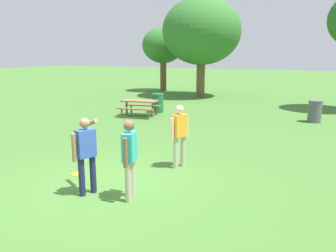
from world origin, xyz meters
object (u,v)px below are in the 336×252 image
object	(u,v)px
person_catcher	(179,132)
frisbee	(77,174)
person_thrower	(86,150)
tree_broad_center	(202,31)
picnic_table_near	(139,105)
tree_tall_left	(163,46)
trash_can_beside_table	(158,103)
person_bystander	(130,155)
trash_can_further_along	(315,111)

from	to	relation	value
person_catcher	frisbee	distance (m)	2.77
person_thrower	tree_broad_center	world-z (taller)	tree_broad_center
picnic_table_near	tree_tall_left	world-z (taller)	tree_tall_left
trash_can_beside_table	tree_broad_center	world-z (taller)	tree_broad_center
person_bystander	frisbee	size ratio (longest dim) A/B	6.29
frisbee	picnic_table_near	distance (m)	7.99
picnic_table_near	tree_tall_left	bearing A→B (deg)	112.69
frisbee	picnic_table_near	bearing A→B (deg)	111.32
person_bystander	frisbee	xyz separation A→B (m)	(-1.96, 0.55, -0.93)
person_thrower	tree_tall_left	size ratio (longest dim) A/B	0.33
person_catcher	trash_can_further_along	size ratio (longest dim) A/B	1.71
person_catcher	picnic_table_near	world-z (taller)	person_catcher
frisbee	tree_tall_left	bearing A→B (deg)	112.12
picnic_table_near	trash_can_further_along	xyz separation A→B (m)	(7.48, 2.33, -0.08)
person_thrower	tree_tall_left	world-z (taller)	tree_tall_left
frisbee	person_bystander	bearing A→B (deg)	-15.64
person_bystander	trash_can_beside_table	xyz separation A→B (m)	(-4.61, 9.32, -0.46)
person_thrower	frisbee	world-z (taller)	person_thrower
trash_can_beside_table	trash_can_further_along	xyz separation A→B (m)	(7.23, 0.99, 0.00)
frisbee	trash_can_beside_table	size ratio (longest dim) A/B	0.27
person_catcher	tree_tall_left	world-z (taller)	tree_tall_left
frisbee	trash_can_further_along	distance (m)	10.79
trash_can_further_along	trash_can_beside_table	bearing A→B (deg)	-172.23
trash_can_beside_table	tree_tall_left	bearing A→B (deg)	116.98
person_catcher	tree_tall_left	bearing A→B (deg)	119.81
trash_can_beside_table	trash_can_further_along	distance (m)	7.30
person_bystander	trash_can_beside_table	distance (m)	10.41
person_catcher	picnic_table_near	size ratio (longest dim) A/B	0.84
trash_can_beside_table	picnic_table_near	bearing A→B (deg)	-100.68
person_catcher	trash_can_further_along	distance (m)	8.48
picnic_table_near	trash_can_further_along	world-z (taller)	trash_can_further_along
person_thrower	trash_can_further_along	xyz separation A→B (m)	(3.58, 10.50, -0.48)
trash_can_beside_table	tree_broad_center	bearing A→B (deg)	94.64
person_bystander	tree_broad_center	world-z (taller)	tree_broad_center
person_thrower	person_catcher	bearing A→B (deg)	68.46
person_bystander	person_thrower	bearing A→B (deg)	-168.54
picnic_table_near	tree_broad_center	world-z (taller)	tree_broad_center
trash_can_further_along	tree_broad_center	distance (m)	10.60
person_catcher	trash_can_beside_table	world-z (taller)	person_catcher
person_thrower	tree_broad_center	distance (m)	17.39
tree_tall_left	picnic_table_near	bearing A→B (deg)	-67.31
person_catcher	tree_tall_left	size ratio (longest dim) A/B	0.33
person_thrower	picnic_table_near	bearing A→B (deg)	115.54
trash_can_further_along	tree_broad_center	world-z (taller)	tree_broad_center
trash_can_beside_table	trash_can_further_along	size ratio (longest dim) A/B	1.00
person_bystander	picnic_table_near	distance (m)	9.35
picnic_table_near	tree_tall_left	xyz separation A→B (m)	(-4.30, 10.28, 2.97)
person_bystander	trash_can_further_along	world-z (taller)	person_bystander
picnic_table_near	trash_can_further_along	bearing A→B (deg)	17.27
trash_can_further_along	person_bystander	bearing A→B (deg)	-104.28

